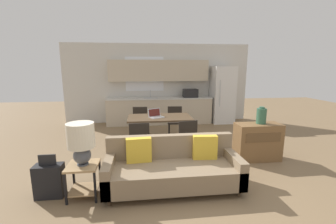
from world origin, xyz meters
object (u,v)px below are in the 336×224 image
object	(u,v)px
dining_chair_far_left	(140,121)
dining_chair_near_left	(139,139)
dining_table	(160,119)
dining_chair_near_right	(186,136)
laptop	(156,115)
refrigerator	(222,95)
couch	(172,168)
dining_chair_far_right	(175,120)
suitcase	(49,180)
credenza	(257,142)
vase	(261,116)
table_lamp	(81,140)
side_table	(83,175)

from	to	relation	value
dining_chair_far_left	dining_chair_near_left	world-z (taller)	same
dining_chair_far_left	dining_table	bearing A→B (deg)	-54.37
dining_chair_near_right	dining_chair_far_left	bearing A→B (deg)	-65.92
dining_table	laptop	bearing A→B (deg)	-166.73
refrigerator	laptop	xyz separation A→B (m)	(-2.47, -2.25, -0.18)
couch	dining_chair_far_right	world-z (taller)	dining_chair_far_right
dining_chair_far_left	suitcase	size ratio (longest dim) A/B	1.25
credenza	laptop	bearing A→B (deg)	153.77
dining_chair_near_left	vase	bearing A→B (deg)	175.35
laptop	suitcase	xyz separation A→B (m)	(-1.71, -1.97, -0.53)
laptop	dining_chair_near_right	bearing A→B (deg)	-75.04
table_lamp	credenza	distance (m)	3.45
table_lamp	suitcase	world-z (taller)	table_lamp
table_lamp	laptop	size ratio (longest dim) A/B	1.58
dining_chair_near_left	dining_chair_far_right	bearing A→B (deg)	-121.90
vase	laptop	bearing A→B (deg)	154.96
dining_table	suitcase	distance (m)	2.72
side_table	dining_chair_near_left	xyz separation A→B (m)	(0.82, 1.23, 0.13)
credenza	dining_chair_near_left	distance (m)	2.45
table_lamp	credenza	bearing A→B (deg)	17.08
vase	dining_chair_near_right	size ratio (longest dim) A/B	0.42
side_table	vase	world-z (taller)	vase
refrigerator	dining_table	bearing A→B (deg)	-136.76
dining_chair_near_right	suitcase	distance (m)	2.64
dining_chair_far_right	dining_chair_far_left	bearing A→B (deg)	-177.25
side_table	suitcase	xyz separation A→B (m)	(-0.50, 0.05, -0.08)
credenza	vase	bearing A→B (deg)	25.64
dining_table	credenza	size ratio (longest dim) A/B	1.66
refrigerator	dining_table	size ratio (longest dim) A/B	1.28
dining_table	dining_chair_far_right	world-z (taller)	dining_chair_far_right
vase	laptop	xyz separation A→B (m)	(-2.11, 0.99, -0.14)
dining_chair_far_right	couch	bearing A→B (deg)	-94.86
vase	dining_chair_near_left	size ratio (longest dim) A/B	0.42
table_lamp	dining_chair_near_left	size ratio (longest dim) A/B	0.76
dining_table	dining_chair_near_right	world-z (taller)	dining_chair_near_right
dining_chair_far_left	credenza	bearing A→B (deg)	-32.39
suitcase	vase	bearing A→B (deg)	14.38
dining_table	credenza	bearing A→B (deg)	-27.90
refrigerator	vase	xyz separation A→B (m)	(-0.36, -3.24, -0.04)
side_table	suitcase	bearing A→B (deg)	174.39
refrigerator	dining_chair_far_left	world-z (taller)	refrigerator
laptop	couch	bearing A→B (deg)	-110.74
couch	table_lamp	size ratio (longest dim) A/B	3.35
side_table	dining_chair_near_left	world-z (taller)	dining_chair_near_left
couch	credenza	world-z (taller)	couch
side_table	credenza	bearing A→B (deg)	17.08
couch	table_lamp	world-z (taller)	table_lamp
dining_table	dining_chair_far_left	size ratio (longest dim) A/B	1.83
table_lamp	dining_chair_near_right	size ratio (longest dim) A/B	0.76
dining_table	table_lamp	xyz separation A→B (m)	(-1.30, -2.04, 0.20)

